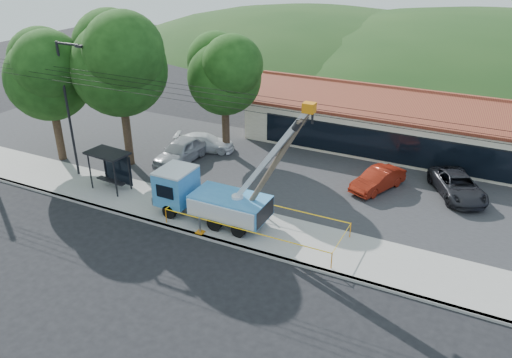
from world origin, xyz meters
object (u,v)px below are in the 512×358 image
object	(u,v)px
car_silver	(182,163)
car_dark	(455,197)
leaning_pole	(275,164)
car_red	(377,190)
car_white	(205,152)
bus_shelter	(110,161)
utility_truck	(209,196)

from	to	relation	value
car_silver	car_dark	bearing A→B (deg)	10.51
leaning_pole	car_red	world-z (taller)	leaning_pole
leaning_pole	car_white	size ratio (longest dim) A/B	1.70
bus_shelter	car_silver	xyz separation A→B (m)	(1.52, 5.44, -1.99)
bus_shelter	car_silver	world-z (taller)	bus_shelter
car_red	car_white	distance (m)	13.26
bus_shelter	car_white	xyz separation A→B (m)	(1.91, 8.00, -1.99)
leaning_pole	car_red	xyz separation A→B (m)	(3.71, 7.83, -4.28)
car_silver	car_white	distance (m)	2.60
car_red	car_dark	size ratio (longest dim) A/B	0.82
car_red	car_dark	world-z (taller)	car_dark
car_white	leaning_pole	bearing A→B (deg)	-150.77
car_silver	car_red	xyz separation A→B (m)	(13.64, 1.96, 0.00)
car_silver	car_dark	distance (m)	18.58
leaning_pole	car_white	world-z (taller)	leaning_pole
car_silver	leaning_pole	bearing A→B (deg)	-30.23
car_red	car_white	bearing A→B (deg)	-159.53
leaning_pole	car_dark	xyz separation A→B (m)	(8.35, 9.15, -4.28)
utility_truck	car_dark	world-z (taller)	utility_truck
bus_shelter	car_red	size ratio (longest dim) A/B	0.66
utility_truck	leaning_pole	bearing A→B (deg)	2.27
leaning_pole	car_white	bearing A→B (deg)	138.54
utility_truck	leaning_pole	distance (m)	4.79
car_white	car_dark	bearing A→B (deg)	-107.01
car_white	car_red	bearing A→B (deg)	-111.91
car_white	car_dark	world-z (taller)	car_dark
car_red	car_silver	bearing A→B (deg)	-148.74
car_red	car_white	xyz separation A→B (m)	(-13.25, 0.60, 0.00)
bus_shelter	car_dark	size ratio (longest dim) A/B	0.55
car_red	car_white	size ratio (longest dim) A/B	0.93
car_white	bus_shelter	bearing A→B (deg)	147.25
car_silver	car_red	distance (m)	13.78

